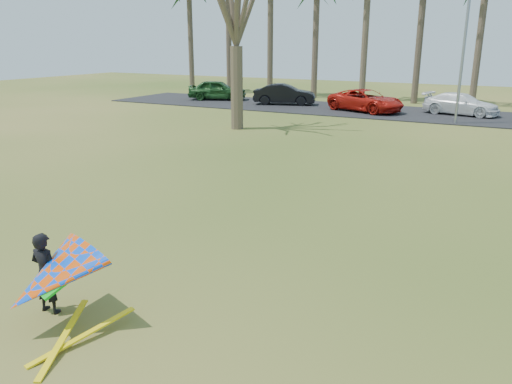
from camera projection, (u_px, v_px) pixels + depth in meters
The scene contains 8 objects.
ground at pixel (210, 269), 10.10m from camera, with size 100.00×100.00×0.00m, color #244D10.
parking_strip at pixel (427, 115), 31.24m from camera, with size 46.00×7.00×0.06m, color black.
streetlight at pixel (468, 41), 26.45m from camera, with size 2.28×0.18×8.00m.
car_0 at pixel (217, 90), 38.72m from camera, with size 1.79×4.46×1.52m, color #1C461C.
car_1 at pixel (285, 94), 35.82m from camera, with size 1.53×4.40×1.45m, color black.
car_2 at pixel (366, 100), 32.27m from camera, with size 2.33×5.05×1.40m, color #B8180E.
car_3 at pixel (461, 104), 30.83m from camera, with size 1.84×4.52×1.31m, color white.
kite_flyer at pixel (51, 277), 7.90m from camera, with size 2.13×2.39×2.02m.
Camera 1 is at (5.13, -7.71, 4.42)m, focal length 35.00 mm.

